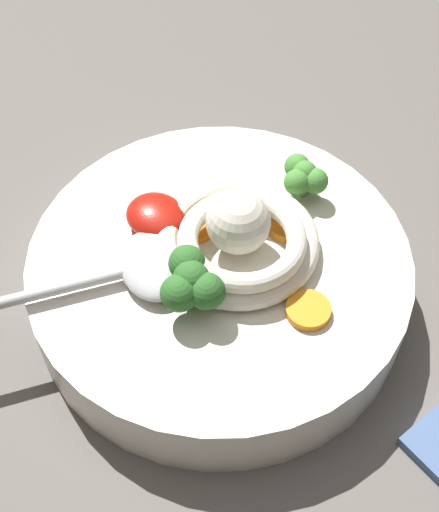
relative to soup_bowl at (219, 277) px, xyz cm
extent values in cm
cube|color=#5B5651|center=(-0.84, -3.21, -4.64)|extent=(110.20, 110.20, 4.04)
cylinder|color=silver|center=(0.00, 0.00, -0.08)|extent=(26.48, 26.48, 5.07)
cylinder|color=olive|center=(0.00, 0.00, 0.12)|extent=(23.30, 23.30, 4.66)
torus|color=silver|center=(0.56, 1.28, 3.22)|extent=(11.19, 11.19, 1.54)
torus|color=silver|center=(1.28, 0.80, 4.45)|extent=(11.99, 11.99, 1.39)
sphere|color=silver|center=(0.56, 1.28, 5.23)|extent=(4.34, 4.34, 4.34)
ellipsoid|color=#B7B7BC|center=(-2.59, -3.84, 3.25)|extent=(7.43, 7.00, 1.60)
cylinder|color=#B7B7BC|center=(-6.78, -10.06, 3.25)|extent=(9.04, 12.89, 0.80)
ellipsoid|color=#B2190F|center=(-5.24, -0.54, 3.43)|extent=(4.36, 3.93, 1.96)
cylinder|color=#7A9E60|center=(1.00, -4.08, 3.10)|extent=(1.22, 1.22, 1.31)
sphere|color=#2D6628|center=(1.00, -4.08, 4.95)|extent=(2.39, 2.39, 2.39)
sphere|color=#2D6628|center=(2.19, -4.08, 4.73)|extent=(2.39, 2.39, 2.39)
sphere|color=#2D6628|center=(-0.09, -3.64, 4.84)|extent=(2.39, 2.39, 2.39)
sphere|color=#2D6628|center=(1.00, -5.28, 4.78)|extent=(2.39, 2.39, 2.39)
cylinder|color=#7A9E60|center=(1.06, 8.45, 2.96)|extent=(0.96, 0.96, 1.03)
sphere|color=#478938|center=(1.06, 8.45, 4.42)|extent=(1.88, 1.88, 1.88)
sphere|color=#478938|center=(2.00, 8.45, 4.24)|extent=(1.88, 1.88, 1.88)
sphere|color=#478938|center=(0.20, 8.79, 4.33)|extent=(1.88, 1.88, 1.88)
sphere|color=#478938|center=(1.06, 7.50, 4.28)|extent=(1.88, 1.88, 1.88)
cylinder|color=orange|center=(2.17, 4.98, 2.80)|extent=(2.99, 2.99, 0.70)
cylinder|color=orange|center=(-2.64, 0.80, 2.68)|extent=(2.48, 2.48, 0.47)
cylinder|color=orange|center=(7.32, -0.11, 2.74)|extent=(2.93, 2.93, 0.59)
camera|label=1|loc=(18.31, -23.12, 39.92)|focal=48.99mm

